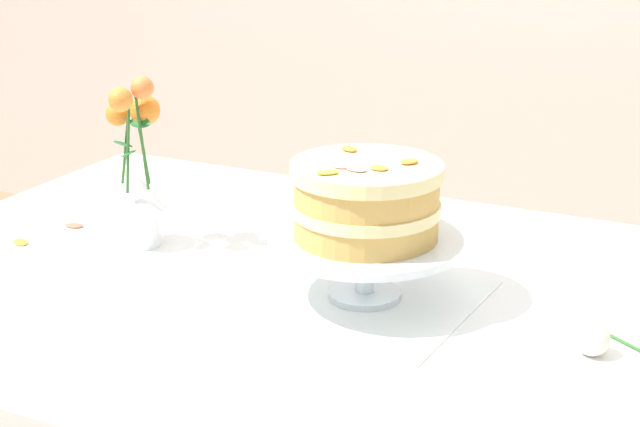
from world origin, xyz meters
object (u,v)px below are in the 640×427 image
(layer_cake, at_px, (366,200))
(dining_table, at_px, (285,337))
(cake_stand, at_px, (365,247))
(flower_vase, at_px, (138,178))
(fallen_rose, at_px, (593,339))

(layer_cake, bearing_deg, dining_table, -177.59)
(cake_stand, distance_m, layer_cake, 0.07)
(layer_cake, relative_size, flower_vase, 0.75)
(flower_vase, distance_m, fallen_rose, 0.79)
(cake_stand, xyz_separation_m, layer_cake, (-0.00, -0.00, 0.07))
(layer_cake, distance_m, flower_vase, 0.44)
(flower_vase, bearing_deg, layer_cake, -5.39)
(cake_stand, xyz_separation_m, fallen_rose, (0.34, -0.03, -0.06))
(dining_table, xyz_separation_m, fallen_rose, (0.48, -0.03, 0.11))
(cake_stand, bearing_deg, layer_cake, -103.22)
(fallen_rose, bearing_deg, cake_stand, 174.66)
(layer_cake, bearing_deg, cake_stand, 76.78)
(dining_table, relative_size, fallen_rose, 13.50)
(dining_table, height_order, flower_vase, flower_vase)
(layer_cake, relative_size, fallen_rose, 2.15)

